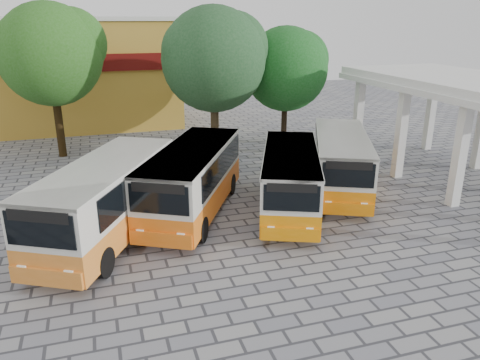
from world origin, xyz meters
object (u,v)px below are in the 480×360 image
object	(u,v)px
bus_centre_right	(290,177)
bus_far_right	(341,159)
bus_far_left	(106,196)
bus_centre_left	(193,177)

from	to	relation	value
bus_centre_right	bus_far_right	distance (m)	3.71
bus_far_left	bus_centre_left	size ratio (longest dim) A/B	1.03
bus_centre_right	bus_far_right	xyz separation A→B (m)	(3.36, 1.58, 0.06)
bus_far_right	bus_far_left	bearing A→B (deg)	-144.47
bus_far_left	bus_centre_right	size ratio (longest dim) A/B	1.11
bus_centre_left	bus_centre_right	xyz separation A→B (m)	(4.15, -0.97, -0.12)
bus_far_left	bus_far_right	bearing A→B (deg)	38.68
bus_centre_left	bus_far_right	bearing A→B (deg)	32.97
bus_centre_right	bus_far_right	size ratio (longest dim) A/B	0.96
bus_centre_left	bus_centre_right	distance (m)	4.26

